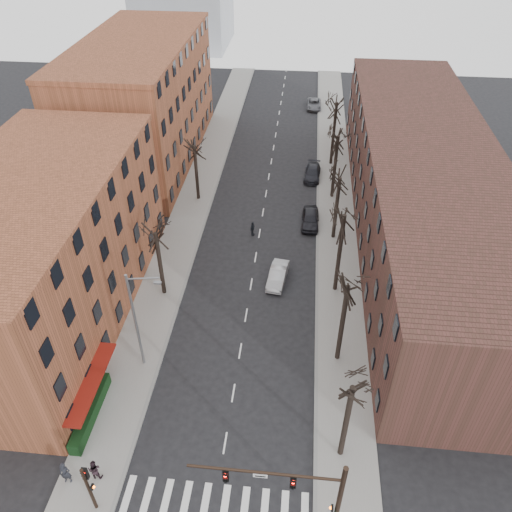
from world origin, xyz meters
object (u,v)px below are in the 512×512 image
(parked_car_near, at_px, (310,219))
(parked_car_mid, at_px, (312,173))
(pedestrian_a, at_px, (65,473))
(silver_sedan, at_px, (278,275))

(parked_car_near, distance_m, parked_car_mid, 10.12)
(parked_car_near, bearing_deg, pedestrian_a, -115.61)
(parked_car_near, relative_size, pedestrian_a, 2.42)
(silver_sedan, relative_size, parked_car_near, 0.94)
(silver_sedan, bearing_deg, parked_car_near, 80.65)
(parked_car_near, xyz_separation_m, parked_car_mid, (0.11, 10.12, -0.10))
(pedestrian_a, bearing_deg, parked_car_near, 58.02)
(pedestrian_a, bearing_deg, silver_sedan, 54.09)
(parked_car_mid, height_order, pedestrian_a, pedestrian_a)
(parked_car_mid, relative_size, pedestrian_a, 2.47)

